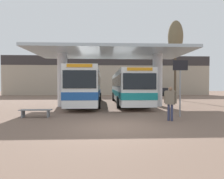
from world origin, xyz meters
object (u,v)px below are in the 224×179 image
Objects in this scene: info_sign_platform at (180,77)px; poplar_tree_behind_left at (175,38)px; waiting_bench_near_pillar at (36,111)px; transit_bus_center_bay at (127,87)px; pedestrian_waiting at (170,100)px; parked_car_street at (154,90)px; transit_bus_left_bay at (88,86)px.

info_sign_platform is 14.27m from poplar_tree_behind_left.
waiting_bench_near_pillar is at bearing 179.08° from info_sign_platform.
poplar_tree_behind_left reaches higher than waiting_bench_near_pillar.
transit_bus_center_bay is at bearing 50.24° from waiting_bench_near_pillar.
parked_car_street is at bearing 110.77° from pedestrian_waiting.
waiting_bench_near_pillar is 24.41m from parked_car_street.
transit_bus_left_bay reaches higher than parked_car_street.
pedestrian_waiting is at bearing -9.78° from waiting_bench_near_pillar.
parked_car_street is at bearing 57.84° from waiting_bench_near_pillar.
transit_bus_left_bay is at bearing -156.52° from poplar_tree_behind_left.
waiting_bench_near_pillar is 8.86m from info_sign_platform.
transit_bus_center_bay is at bearing -147.55° from poplar_tree_behind_left.
info_sign_platform reaches higher than pedestrian_waiting.
waiting_bench_near_pillar is at bearing -155.17° from pedestrian_waiting.
transit_bus_center_bay is (4.13, 0.41, -0.09)m from transit_bus_left_bay.
info_sign_platform reaches higher than parked_car_street.
transit_bus_center_bay is 14.50m from parked_car_street.
pedestrian_waiting is at bearing 120.53° from transit_bus_left_bay.
poplar_tree_behind_left is at bearing 101.55° from pedestrian_waiting.
info_sign_platform is 0.76× the size of parked_car_street.
transit_bus_center_bay reaches higher than waiting_bench_near_pillar.
transit_bus_center_bay is at bearing -175.06° from transit_bus_left_bay.
pedestrian_waiting is (7.58, -1.31, 0.76)m from waiting_bench_near_pillar.
waiting_bench_near_pillar is at bearing -119.54° from parked_car_street.
parked_car_street is at bearing -117.42° from transit_bus_center_bay.
transit_bus_center_bay reaches higher than parked_car_street.
transit_bus_left_bay is 1.19× the size of poplar_tree_behind_left.
transit_bus_left_bay is 3.61× the size of info_sign_platform.
waiting_bench_near_pillar is 0.54× the size of info_sign_platform.
transit_bus_center_bay is 1.20× the size of poplar_tree_behind_left.
poplar_tree_behind_left is (4.67, 12.23, 5.67)m from info_sign_platform.
info_sign_platform is 0.33× the size of poplar_tree_behind_left.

